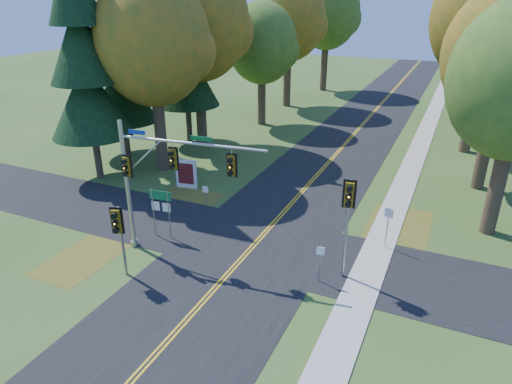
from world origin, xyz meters
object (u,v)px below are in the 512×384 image
at_px(info_kiosk, 186,174).
at_px(traffic_mast, 158,173).
at_px(east_signal_pole, 348,205).
at_px(route_sign_cluster, 161,204).

bearing_deg(info_kiosk, traffic_mast, -73.53).
distance_m(east_signal_pole, info_kiosk, 14.50).
xyz_separation_m(traffic_mast, east_signal_pole, (9.15, 1.44, -0.57)).
bearing_deg(east_signal_pole, traffic_mast, 179.38).
relative_size(traffic_mast, east_signal_pole, 1.48).
distance_m(traffic_mast, route_sign_cluster, 2.95).
bearing_deg(route_sign_cluster, traffic_mast, -57.14).
xyz_separation_m(east_signal_pole, route_sign_cluster, (-10.17, -0.15, -1.88)).
distance_m(east_signal_pole, route_sign_cluster, 10.34).
distance_m(traffic_mast, info_kiosk, 9.22).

